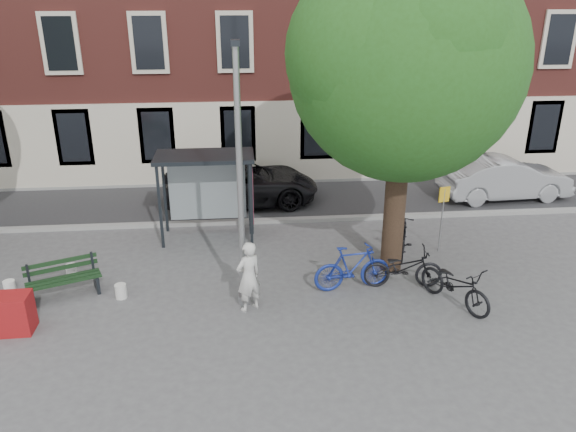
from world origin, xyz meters
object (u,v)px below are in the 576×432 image
(bike_d, at_px, (404,238))
(car_silver, at_px, (505,178))
(bus_shelter, at_px, (219,176))
(car_dark, at_px, (241,183))
(bike_a, at_px, (403,268))
(bike_c, at_px, (455,285))
(bench, at_px, (64,281))
(bike_b, at_px, (352,268))
(notice_sign, at_px, (443,205))
(lamppost, at_px, (240,195))
(red_stand, at_px, (11,314))
(painter, at_px, (249,277))

(bike_d, xyz_separation_m, car_silver, (4.91, 4.24, 0.24))
(bus_shelter, distance_m, car_dark, 3.09)
(bike_a, xyz_separation_m, bike_c, (0.99, -0.98, 0.01))
(bus_shelter, xyz_separation_m, bench, (-3.78, -3.33, -1.51))
(car_dark, bearing_deg, bike_b, -162.10)
(bus_shelter, relative_size, bike_d, 1.67)
(bike_b, bearing_deg, notice_sign, -63.97)
(lamppost, height_order, notice_sign, lamppost)
(bike_d, distance_m, car_dark, 6.45)
(bench, relative_size, car_silver, 0.40)
(red_stand, bearing_deg, car_silver, 26.46)
(lamppost, bearing_deg, bike_c, -5.69)
(lamppost, relative_size, bike_a, 3.04)
(bike_a, bearing_deg, red_stand, 101.97)
(bus_shelter, bearing_deg, red_stand, -133.00)
(bike_c, bearing_deg, red_stand, 152.13)
(bike_d, xyz_separation_m, red_stand, (-9.68, -3.02, -0.06))
(notice_sign, bearing_deg, red_stand, -177.76)
(lamppost, xyz_separation_m, car_silver, (9.48, 6.54, -2.03))
(bike_c, xyz_separation_m, car_dark, (-4.97, 7.39, 0.20))
(red_stand, bearing_deg, painter, 4.97)
(painter, bearing_deg, bike_c, 145.51)
(bike_b, relative_size, bike_c, 0.96)
(painter, bearing_deg, bench, -44.80)
(car_silver, bearing_deg, lamppost, 121.05)
(bus_shelter, height_order, bench, bus_shelter)
(bench, distance_m, notice_sign, 10.26)
(painter, xyz_separation_m, bike_a, (3.90, 0.75, -0.34))
(bus_shelter, xyz_separation_m, car_dark, (0.66, 2.78, -1.17))
(bike_a, bearing_deg, bike_b, 94.55)
(bus_shelter, height_order, red_stand, bus_shelter)
(car_silver, bearing_deg, bike_b, 128.37)
(bench, xyz_separation_m, bike_a, (8.41, -0.30, 0.12))
(car_dark, bearing_deg, bike_a, -153.00)
(red_stand, bearing_deg, bike_c, 1.26)
(bike_a, relative_size, bike_b, 1.02)
(bike_b, relative_size, red_stand, 2.20)
(bike_a, bearing_deg, bike_d, -12.39)
(bus_shelter, xyz_separation_m, notice_sign, (6.29, -1.65, -0.50))
(bike_b, relative_size, car_silver, 0.43)
(red_stand, relative_size, notice_sign, 0.46)
(bike_a, distance_m, bike_c, 1.40)
(bus_shelter, height_order, car_dark, bus_shelter)
(bike_c, bearing_deg, lamppost, 145.18)
(bike_a, relative_size, notice_sign, 1.03)
(notice_sign, bearing_deg, car_silver, 32.86)
(car_dark, height_order, notice_sign, notice_sign)
(bus_shelter, xyz_separation_m, bike_b, (3.34, -3.62, -1.32))
(bike_b, bearing_deg, painter, 98.20)
(bus_shelter, bearing_deg, lamppost, -81.57)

